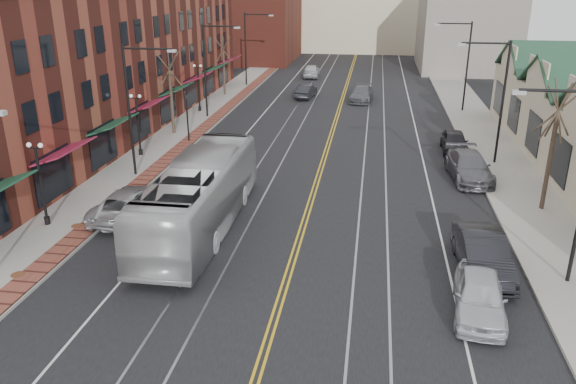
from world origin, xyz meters
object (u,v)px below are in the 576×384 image
(transit_bus, at_px, (200,196))
(parked_suv, at_px, (130,203))
(parked_car_b, at_px, (483,253))
(parked_car_a, at_px, (480,295))
(parked_car_d, at_px, (454,142))
(parked_car_c, at_px, (469,167))

(transit_bus, xyz_separation_m, parked_suv, (-4.14, 0.91, -1.02))
(parked_suv, distance_m, parked_car_b, 17.59)
(parked_car_a, height_order, parked_car_d, parked_car_a)
(parked_car_c, height_order, parked_car_d, parked_car_c)
(parked_suv, bearing_deg, parked_car_b, 171.78)
(parked_car_d, bearing_deg, parked_car_a, -93.15)
(parked_car_b, bearing_deg, parked_car_d, 83.75)
(transit_bus, bearing_deg, parked_car_b, 169.51)
(parked_car_b, distance_m, parked_car_c, 12.18)
(parked_suv, xyz_separation_m, parked_car_c, (18.43, 8.81, 0.04))
(parked_car_b, bearing_deg, parked_suv, 166.07)
(parked_car_c, bearing_deg, parked_suv, -158.87)
(parked_car_c, bearing_deg, transit_bus, -150.20)
(transit_bus, height_order, parked_car_c, transit_bus)
(transit_bus, xyz_separation_m, parked_car_d, (14.13, 15.70, -1.05))
(parked_car_b, height_order, parked_car_d, parked_car_b)
(parked_car_a, height_order, parked_car_c, parked_car_c)
(parked_suv, bearing_deg, transit_bus, 170.20)
(parked_suv, relative_size, parked_car_d, 1.27)
(transit_bus, relative_size, parked_car_d, 2.94)
(transit_bus, relative_size, parked_suv, 2.31)
(transit_bus, distance_m, parked_car_b, 13.39)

